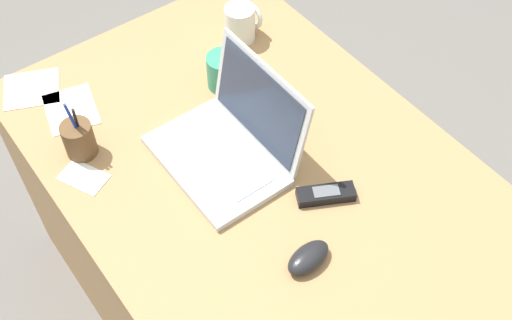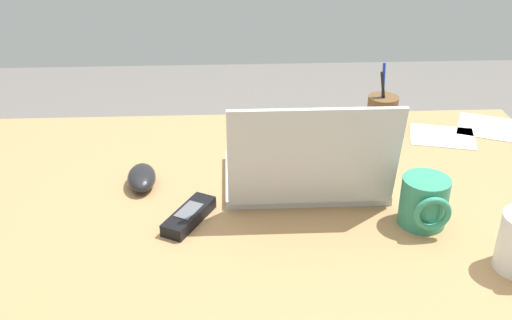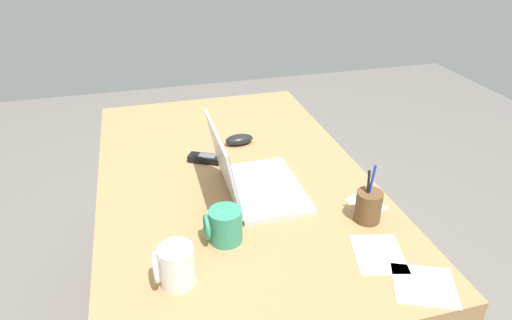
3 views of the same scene
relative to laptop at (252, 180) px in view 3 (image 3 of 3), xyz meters
name	(u,v)px [view 3 (image 3 of 3)]	position (x,y,z in m)	size (l,w,h in m)	color
desk	(235,258)	(0.13, 0.03, -0.42)	(1.42, 0.87, 0.74)	#A87C4F
laptop	(252,180)	(0.00, 0.00, 0.00)	(0.33, 0.26, 0.23)	silver
computer_mouse	(239,140)	(0.34, -0.04, -0.03)	(0.06, 0.11, 0.04)	black
coffee_mug_white	(175,266)	(-0.33, 0.27, 0.00)	(0.08, 0.10, 0.10)	white
coffee_mug_tall	(224,226)	(-0.20, 0.13, 0.00)	(0.09, 0.10, 0.09)	#338C6B
cordless_phone	(207,159)	(0.23, 0.10, -0.04)	(0.10, 0.14, 0.03)	black
pen_holder	(368,206)	(-0.22, -0.28, 0.00)	(0.07, 0.07, 0.18)	brown
paper_note_near_laptop	(424,285)	(-0.49, -0.29, -0.05)	(0.13, 0.14, 0.00)	white
paper_note_left	(378,254)	(-0.37, -0.24, -0.05)	(0.15, 0.12, 0.00)	white
paper_note_right	(366,204)	(-0.15, -0.32, -0.05)	(0.11, 0.07, 0.00)	white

